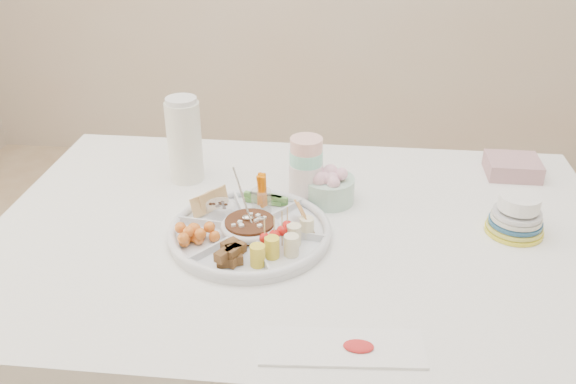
# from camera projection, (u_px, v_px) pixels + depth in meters

# --- Properties ---
(dining_table) EXTENTS (1.52, 1.02, 0.76)m
(dining_table) POSITION_uv_depth(u_px,v_px,m) (300.00, 346.00, 1.67)
(dining_table) COLOR white
(dining_table) RESTS_ON floor
(party_tray) EXTENTS (0.43, 0.43, 0.04)m
(party_tray) POSITION_uv_depth(u_px,v_px,m) (250.00, 229.00, 1.44)
(party_tray) COLOR silver
(party_tray) RESTS_ON dining_table
(bean_dip) EXTENTS (0.13, 0.13, 0.04)m
(bean_dip) POSITION_uv_depth(u_px,v_px,m) (250.00, 227.00, 1.44)
(bean_dip) COLOR black
(bean_dip) RESTS_ON party_tray
(tortillas) EXTENTS (0.10, 0.10, 0.06)m
(tortillas) POSITION_uv_depth(u_px,v_px,m) (302.00, 214.00, 1.46)
(tortillas) COLOR #A46A3B
(tortillas) RESTS_ON party_tray
(carrot_cucumber) EXTENTS (0.11, 0.11, 0.09)m
(carrot_cucumber) POSITION_uv_depth(u_px,v_px,m) (264.00, 189.00, 1.53)
(carrot_cucumber) COLOR #DC6400
(carrot_cucumber) RESTS_ON party_tray
(pita_raisins) EXTENTS (0.11, 0.11, 0.05)m
(pita_raisins) POSITION_uv_depth(u_px,v_px,m) (214.00, 203.00, 1.51)
(pita_raisins) COLOR #EABB81
(pita_raisins) RESTS_ON party_tray
(cherries) EXTENTS (0.13, 0.13, 0.05)m
(cherries) POSITION_uv_depth(u_px,v_px,m) (195.00, 233.00, 1.40)
(cherries) COLOR orange
(cherries) RESTS_ON party_tray
(granola_chunks) EXTENTS (0.11, 0.11, 0.04)m
(granola_chunks) POSITION_uv_depth(u_px,v_px,m) (233.00, 255.00, 1.32)
(granola_chunks) COLOR brown
(granola_chunks) RESTS_ON party_tray
(banana_tomato) EXTENTS (0.12, 0.12, 0.09)m
(banana_tomato) POSITION_uv_depth(u_px,v_px,m) (290.00, 237.00, 1.34)
(banana_tomato) COLOR tan
(banana_tomato) RESTS_ON party_tray
(cup_stack) EXTENTS (0.11, 0.11, 0.24)m
(cup_stack) POSITION_uv_depth(u_px,v_px,m) (306.00, 158.00, 1.56)
(cup_stack) COLOR #AAC6A1
(cup_stack) RESTS_ON dining_table
(thermos) EXTENTS (0.12, 0.12, 0.24)m
(thermos) POSITION_uv_depth(u_px,v_px,m) (184.00, 139.00, 1.66)
(thermos) COLOR white
(thermos) RESTS_ON dining_table
(flower_bowl) EXTENTS (0.17, 0.17, 0.10)m
(flower_bowl) POSITION_uv_depth(u_px,v_px,m) (329.00, 184.00, 1.58)
(flower_bowl) COLOR silver
(flower_bowl) RESTS_ON dining_table
(napkin_stack) EXTENTS (0.15, 0.13, 0.05)m
(napkin_stack) POSITION_uv_depth(u_px,v_px,m) (513.00, 167.00, 1.73)
(napkin_stack) COLOR #B38288
(napkin_stack) RESTS_ON dining_table
(plate_stack) EXTENTS (0.16, 0.16, 0.09)m
(plate_stack) POSITION_uv_depth(u_px,v_px,m) (516.00, 216.00, 1.45)
(plate_stack) COLOR #D6AD52
(plate_stack) RESTS_ON dining_table
(placemat) EXTENTS (0.31, 0.12, 0.01)m
(placemat) POSITION_uv_depth(u_px,v_px,m) (342.00, 347.00, 1.12)
(placemat) COLOR silver
(placemat) RESTS_ON dining_table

